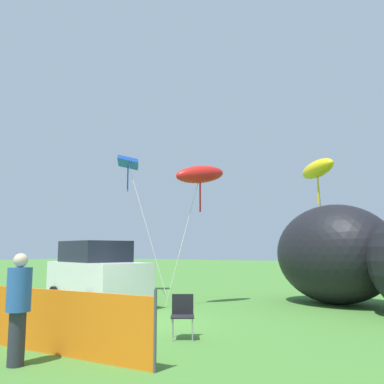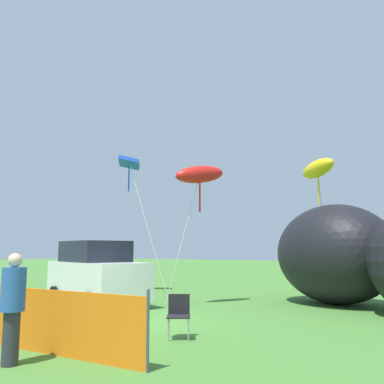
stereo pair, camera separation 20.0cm
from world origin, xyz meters
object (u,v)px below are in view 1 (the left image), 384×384
at_px(folding_chair, 183,312).
at_px(kite_blue_box, 129,165).
at_px(inflatable_cat, 360,258).
at_px(kite_red_lizard, 200,175).
at_px(kite_yellow_hero, 317,169).
at_px(parked_car, 97,274).
at_px(spectator_in_white_shirt, 18,304).

bearing_deg(folding_chair, kite_blue_box, -165.02).
xyz_separation_m(inflatable_cat, kite_red_lizard, (-4.76, -2.03, 2.84)).
xyz_separation_m(kite_yellow_hero, kite_red_lizard, (-3.37, -2.74, -0.33)).
xyz_separation_m(kite_blue_box, kite_yellow_hero, (8.18, 0.60, -0.88)).
relative_size(inflatable_cat, kite_red_lizard, 1.45).
height_order(parked_car, folding_chair, parked_car).
bearing_deg(kite_yellow_hero, inflatable_cat, -27.20).
bearing_deg(inflatable_cat, parked_car, -122.46).
distance_m(parked_car, spectator_in_white_shirt, 7.49).
bearing_deg(spectator_in_white_shirt, kite_red_lizard, 97.09).
height_order(spectator_in_white_shirt, kite_red_lizard, kite_red_lizard).
relative_size(parked_car, kite_red_lizard, 0.91).
relative_size(parked_car, spectator_in_white_shirt, 2.53).
bearing_deg(spectator_in_white_shirt, inflatable_cat, 69.43).
height_order(kite_blue_box, kite_red_lizard, kite_blue_box).
xyz_separation_m(parked_car, folding_chair, (5.24, -3.13, -0.50)).
height_order(spectator_in_white_shirt, kite_blue_box, kite_blue_box).
distance_m(inflatable_cat, kite_blue_box, 10.40).
distance_m(spectator_in_white_shirt, kite_red_lizard, 8.78).
xyz_separation_m(spectator_in_white_shirt, kite_red_lizard, (-1.00, 8.01, 3.43)).
bearing_deg(kite_blue_box, spectator_in_white_shirt, -60.22).
relative_size(parked_car, folding_chair, 5.04).
relative_size(spectator_in_white_shirt, kite_blue_box, 0.30).
height_order(parked_car, spectator_in_white_shirt, parked_car).
distance_m(parked_car, folding_chair, 6.12).
bearing_deg(kite_blue_box, kite_red_lizard, -23.96).
bearing_deg(folding_chair, kite_red_lizard, 174.28).
xyz_separation_m(kite_blue_box, kite_red_lizard, (4.81, -2.14, -1.20)).
height_order(folding_chair, spectator_in_white_shirt, spectator_in_white_shirt).
bearing_deg(spectator_in_white_shirt, parked_car, 122.63).
height_order(folding_chair, kite_blue_box, kite_blue_box).
distance_m(folding_chair, spectator_in_white_shirt, 3.43).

